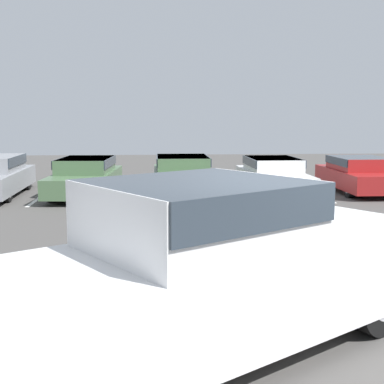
{
  "coord_description": "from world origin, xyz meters",
  "views": [
    {
      "loc": [
        -1.77,
        -5.57,
        2.54
      ],
      "look_at": [
        -0.95,
        5.22,
        1.0
      ],
      "focal_mm": 50.0,
      "sensor_mm": 36.0,
      "label": 1
    }
  ],
  "objects_px": {
    "parked_sedan_c": "(182,174)",
    "parked_sedan_d": "(273,175)",
    "pickup_truck": "(219,266)",
    "parked_sedan_e": "(360,173)",
    "parked_sedan_b": "(86,175)"
  },
  "relations": [
    {
      "from": "parked_sedan_c",
      "to": "parked_sedan_d",
      "type": "distance_m",
      "value": 2.96
    },
    {
      "from": "pickup_truck",
      "to": "parked_sedan_e",
      "type": "distance_m",
      "value": 13.41
    },
    {
      "from": "parked_sedan_b",
      "to": "parked_sedan_c",
      "type": "height_order",
      "value": "parked_sedan_c"
    },
    {
      "from": "pickup_truck",
      "to": "parked_sedan_d",
      "type": "distance_m",
      "value": 12.04
    },
    {
      "from": "pickup_truck",
      "to": "parked_sedan_b",
      "type": "relative_size",
      "value": 1.21
    },
    {
      "from": "parked_sedan_d",
      "to": "parked_sedan_e",
      "type": "xyz_separation_m",
      "value": [
        3.03,
        0.25,
        -0.01
      ]
    },
    {
      "from": "pickup_truck",
      "to": "parked_sedan_d",
      "type": "height_order",
      "value": "pickup_truck"
    },
    {
      "from": "parked_sedan_d",
      "to": "parked_sedan_e",
      "type": "bearing_deg",
      "value": 94.39
    },
    {
      "from": "pickup_truck",
      "to": "parked_sedan_b",
      "type": "bearing_deg",
      "value": 69.89
    },
    {
      "from": "pickup_truck",
      "to": "parked_sedan_d",
      "type": "bearing_deg",
      "value": 40.71
    },
    {
      "from": "parked_sedan_e",
      "to": "parked_sedan_c",
      "type": "bearing_deg",
      "value": -87.82
    },
    {
      "from": "parked_sedan_c",
      "to": "parked_sedan_b",
      "type": "bearing_deg",
      "value": -91.83
    },
    {
      "from": "parked_sedan_b",
      "to": "parked_sedan_c",
      "type": "relative_size",
      "value": 1.08
    },
    {
      "from": "parked_sedan_b",
      "to": "parked_sedan_e",
      "type": "distance_m",
      "value": 9.11
    },
    {
      "from": "parked_sedan_b",
      "to": "parked_sedan_d",
      "type": "xyz_separation_m",
      "value": [
        6.09,
        -0.21,
        -0.0
      ]
    }
  ]
}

